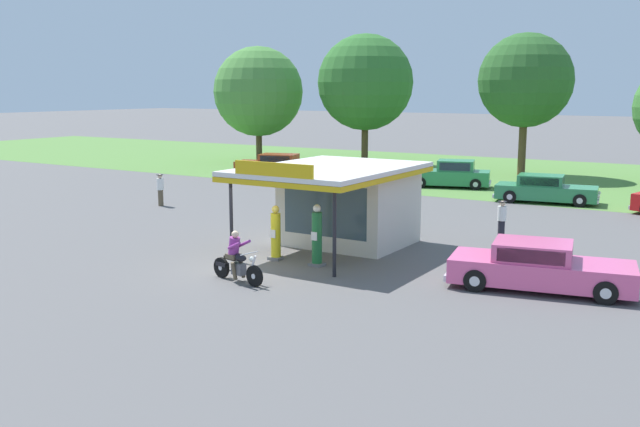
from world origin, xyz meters
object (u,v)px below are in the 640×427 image
object	(u,v)px
motorcycle_with_rider	(237,261)
parked_car_back_row_right	(451,175)
bystander_chatting_near_pumps	(502,220)
bystander_strolling_foreground	(160,189)
parked_car_back_row_left	(545,190)
gas_pump_nearside	(276,235)
gas_pump_offside	(317,238)
featured_classic_sedan	(539,268)
parked_car_back_row_far_left	(276,166)
parked_car_back_row_centre_right	(346,174)

from	to	relation	value
motorcycle_with_rider	parked_car_back_row_right	distance (m)	23.64
bystander_chatting_near_pumps	motorcycle_with_rider	bearing A→B (deg)	-116.18
parked_car_back_row_right	bystander_strolling_foreground	distance (m)	17.32
parked_car_back_row_left	bystander_strolling_foreground	distance (m)	19.72
gas_pump_nearside	gas_pump_offside	world-z (taller)	gas_pump_offside
featured_classic_sedan	parked_car_back_row_left	distance (m)	17.01
parked_car_back_row_left	parked_car_back_row_far_left	xyz separation A→B (m)	(-18.44, 1.94, 0.04)
gas_pump_offside	bystander_strolling_foreground	world-z (taller)	gas_pump_offside
parked_car_back_row_left	parked_car_back_row_far_left	world-z (taller)	parked_car_back_row_far_left
motorcycle_with_rider	parked_car_back_row_centre_right	world-z (taller)	parked_car_back_row_centre_right
featured_classic_sedan	gas_pump_offside	bearing A→B (deg)	-171.33
bystander_strolling_foreground	bystander_chatting_near_pumps	bearing A→B (deg)	2.87
gas_pump_nearside	featured_classic_sedan	world-z (taller)	gas_pump_nearside
motorcycle_with_rider	parked_car_back_row_right	world-z (taller)	parked_car_back_row_right
parked_car_back_row_left	bystander_strolling_foreground	bearing A→B (deg)	-145.00
parked_car_back_row_right	parked_car_back_row_centre_right	world-z (taller)	parked_car_back_row_centre_right
motorcycle_with_rider	parked_car_back_row_left	xyz separation A→B (m)	(3.93, 20.54, 0.01)
gas_pump_nearside	bystander_chatting_near_pumps	bearing A→B (deg)	51.79
gas_pump_offside	parked_car_back_row_right	xyz separation A→B (m)	(-3.45, 20.55, -0.21)
parked_car_back_row_far_left	parked_car_back_row_centre_right	size ratio (longest dim) A/B	1.09
parked_car_back_row_right	gas_pump_offside	bearing A→B (deg)	-80.48
motorcycle_with_rider	parked_car_back_row_right	bearing A→B (deg)	95.90
parked_car_back_row_centre_right	bystander_strolling_foreground	xyz separation A→B (m)	(-4.30, -11.26, 0.12)
parked_car_back_row_right	parked_car_back_row_left	bearing A→B (deg)	-25.08
parked_car_back_row_right	parked_car_back_row_left	xyz separation A→B (m)	(6.36, -2.97, -0.08)
featured_classic_sedan	parked_car_back_row_far_left	bearing A→B (deg)	140.70
gas_pump_offside	parked_car_back_row_far_left	distance (m)	24.94
parked_car_back_row_centre_right	bystander_strolling_foreground	bearing A→B (deg)	-110.90
featured_classic_sedan	bystander_strolling_foreground	xyz separation A→B (m)	(-20.24, 5.20, 0.21)
featured_classic_sedan	parked_car_back_row_right	size ratio (longest dim) A/B	1.08
parked_car_back_row_far_left	featured_classic_sedan	bearing A→B (deg)	-39.30
parked_car_back_row_right	bystander_strolling_foreground	xyz separation A→B (m)	(-9.79, -14.28, 0.12)
gas_pump_offside	parked_car_back_row_far_left	xyz separation A→B (m)	(-15.53, 19.51, -0.25)
parked_car_back_row_left	bystander_strolling_foreground	size ratio (longest dim) A/B	3.36
parked_car_back_row_right	parked_car_back_row_centre_right	bearing A→B (deg)	-151.18
gas_pump_offside	parked_car_back_row_right	bearing A→B (deg)	99.52
motorcycle_with_rider	bystander_strolling_foreground	xyz separation A→B (m)	(-12.22, 9.23, 0.20)
parked_car_back_row_left	bystander_chatting_near_pumps	xyz separation A→B (m)	(1.03, -10.45, 0.17)
bystander_strolling_foreground	parked_car_back_row_centre_right	bearing A→B (deg)	69.10
gas_pump_nearside	motorcycle_with_rider	size ratio (longest dim) A/B	0.88
parked_car_back_row_far_left	bystander_strolling_foreground	size ratio (longest dim) A/B	3.62
parked_car_back_row_left	parked_car_back_row_centre_right	size ratio (longest dim) A/B	1.01
gas_pump_offside	parked_car_back_row_far_left	bearing A→B (deg)	128.52
parked_car_back_row_right	bystander_chatting_near_pumps	xyz separation A→B (m)	(7.39, -13.42, 0.09)
parked_car_back_row_right	parked_car_back_row_centre_right	distance (m)	6.27
featured_classic_sedan	bystander_chatting_near_pumps	world-z (taller)	bystander_chatting_near_pumps
featured_classic_sedan	parked_car_back_row_centre_right	xyz separation A→B (m)	(-15.94, 16.46, 0.09)
parked_car_back_row_far_left	bystander_chatting_near_pumps	distance (m)	23.08
gas_pump_nearside	parked_car_back_row_right	xyz separation A→B (m)	(-1.78, 20.55, -0.12)
motorcycle_with_rider	parked_car_back_row_far_left	xyz separation A→B (m)	(-14.51, 22.47, 0.05)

